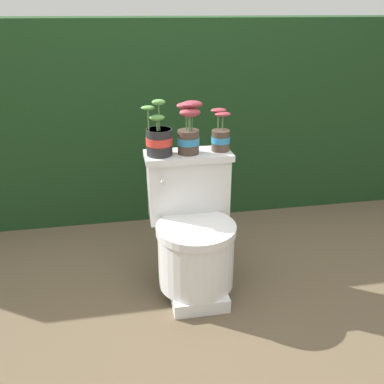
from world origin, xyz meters
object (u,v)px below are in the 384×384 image
object	(u,v)px
potted_plant_midleft	(189,131)
potted_plant_middle	(221,136)
toilet	(193,235)
potted_plant_left	(159,139)

from	to	relation	value
potted_plant_midleft	potted_plant_middle	world-z (taller)	potted_plant_midleft
potted_plant_midleft	potted_plant_middle	xyz separation A→B (m)	(0.15, 0.02, -0.04)
toilet	potted_plant_midleft	size ratio (longest dim) A/B	2.67
potted_plant_left	toilet	bearing A→B (deg)	-43.17
toilet	potted_plant_midleft	world-z (taller)	potted_plant_midleft
toilet	potted_plant_middle	xyz separation A→B (m)	(0.16, 0.14, 0.43)
potted_plant_middle	potted_plant_midleft	bearing A→B (deg)	-173.37
toilet	potted_plant_left	world-z (taller)	potted_plant_left
potted_plant_left	potted_plant_midleft	size ratio (longest dim) A/B	1.06
potted_plant_left	potted_plant_middle	bearing A→B (deg)	3.22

